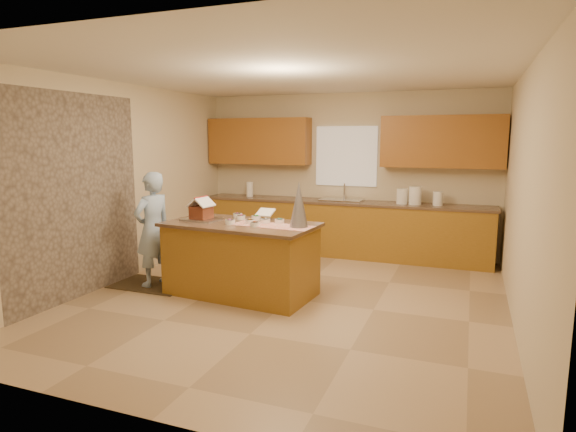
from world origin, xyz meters
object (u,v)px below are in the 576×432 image
object	(u,v)px
boy	(153,229)
gingerbread_house	(201,210)
island_base	(241,260)
tinsel_tree	(299,204)

from	to	relation	value
boy	gingerbread_house	xyz separation A→B (m)	(0.69, 0.08, 0.28)
gingerbread_house	island_base	bearing A→B (deg)	0.10
tinsel_tree	boy	size ratio (longest dim) A/B	0.36
island_base	tinsel_tree	xyz separation A→B (m)	(0.78, -0.02, 0.75)
tinsel_tree	boy	xyz separation A→B (m)	(-2.02, -0.07, -0.42)
tinsel_tree	boy	world-z (taller)	boy
island_base	gingerbread_house	xyz separation A→B (m)	(-0.55, -0.00, 0.61)
island_base	gingerbread_house	size ratio (longest dim) A/B	5.94
island_base	boy	distance (m)	1.29
boy	island_base	bearing A→B (deg)	109.99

